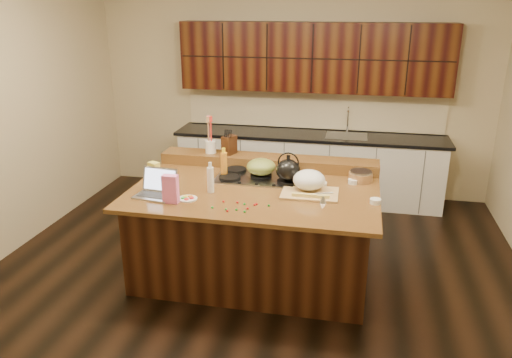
# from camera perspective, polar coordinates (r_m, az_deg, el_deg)

# --- Properties ---
(room) EXTENTS (5.52, 5.02, 2.72)m
(room) POSITION_cam_1_polar(r_m,az_deg,el_deg) (4.75, -0.13, 3.78)
(room) COLOR black
(room) RESTS_ON ground
(island) EXTENTS (2.40, 1.60, 0.92)m
(island) POSITION_cam_1_polar(r_m,az_deg,el_deg) (5.07, -0.12, -5.90)
(island) COLOR black
(island) RESTS_ON ground
(back_ledge) EXTENTS (2.40, 0.30, 0.12)m
(back_ledge) POSITION_cam_1_polar(r_m,az_deg,el_deg) (5.52, 1.40, 2.02)
(back_ledge) COLOR black
(back_ledge) RESTS_ON island
(cooktop) EXTENTS (0.92, 0.52, 0.05)m
(cooktop) POSITION_cam_1_polar(r_m,az_deg,el_deg) (5.16, 0.58, 0.24)
(cooktop) COLOR gray
(cooktop) RESTS_ON island
(back_counter) EXTENTS (3.70, 0.66, 2.40)m
(back_counter) POSITION_cam_1_polar(r_m,az_deg,el_deg) (6.93, 6.21, 5.60)
(back_counter) COLOR silver
(back_counter) RESTS_ON ground
(kettle) EXTENTS (0.27, 0.27, 0.22)m
(kettle) POSITION_cam_1_polar(r_m,az_deg,el_deg) (4.95, 3.69, 1.02)
(kettle) COLOR black
(kettle) RESTS_ON cooktop
(green_bowl) EXTENTS (0.33, 0.33, 0.17)m
(green_bowl) POSITION_cam_1_polar(r_m,az_deg,el_deg) (5.12, 0.58, 1.42)
(green_bowl) COLOR olive
(green_bowl) RESTS_ON cooktop
(laptop) EXTENTS (0.38, 0.32, 0.25)m
(laptop) POSITION_cam_1_polar(r_m,az_deg,el_deg) (4.80, -11.27, -1.05)
(laptop) COLOR #B7B7BC
(laptop) RESTS_ON island
(oil_bottle) EXTENTS (0.09, 0.09, 0.27)m
(oil_bottle) POSITION_cam_1_polar(r_m,az_deg,el_deg) (5.15, -3.69, 1.58)
(oil_bottle) COLOR #C47C22
(oil_bottle) RESTS_ON island
(vinegar_bottle) EXTENTS (0.07, 0.07, 0.25)m
(vinegar_bottle) POSITION_cam_1_polar(r_m,az_deg,el_deg) (4.77, -5.22, -0.10)
(vinegar_bottle) COLOR silver
(vinegar_bottle) RESTS_ON island
(wooden_tray) EXTENTS (0.54, 0.43, 0.22)m
(wooden_tray) POSITION_cam_1_polar(r_m,az_deg,el_deg) (4.78, 6.11, -0.45)
(wooden_tray) COLOR tan
(wooden_tray) RESTS_ON island
(ramekin_a) EXTENTS (0.13, 0.13, 0.04)m
(ramekin_a) POSITION_cam_1_polar(r_m,az_deg,el_deg) (4.65, 13.49, -2.48)
(ramekin_a) COLOR white
(ramekin_a) RESTS_ON island
(ramekin_b) EXTENTS (0.11, 0.11, 0.04)m
(ramekin_b) POSITION_cam_1_polar(r_m,az_deg,el_deg) (4.97, 7.54, -0.61)
(ramekin_b) COLOR white
(ramekin_b) RESTS_ON island
(ramekin_c) EXTENTS (0.13, 0.13, 0.04)m
(ramekin_c) POSITION_cam_1_polar(r_m,az_deg,el_deg) (5.11, 11.03, -0.27)
(ramekin_c) COLOR white
(ramekin_c) RESTS_ON island
(strainer_bowl) EXTENTS (0.30, 0.30, 0.09)m
(strainer_bowl) POSITION_cam_1_polar(r_m,az_deg,el_deg) (5.18, 11.86, 0.24)
(strainer_bowl) COLOR #996B3F
(strainer_bowl) RESTS_ON island
(kitchen_timer) EXTENTS (0.10, 0.10, 0.07)m
(kitchen_timer) POSITION_cam_1_polar(r_m,az_deg,el_deg) (4.58, 7.68, -2.26)
(kitchen_timer) COLOR silver
(kitchen_timer) RESTS_ON island
(pink_bag) EXTENTS (0.14, 0.08, 0.26)m
(pink_bag) POSITION_cam_1_polar(r_m,az_deg,el_deg) (4.57, -9.75, -1.13)
(pink_bag) COLOR pink
(pink_bag) RESTS_ON island
(candy_plate) EXTENTS (0.20, 0.20, 0.01)m
(candy_plate) POSITION_cam_1_polar(r_m,az_deg,el_deg) (4.66, -7.82, -2.24)
(candy_plate) COLOR white
(candy_plate) RESTS_ON island
(package_box) EXTENTS (0.13, 0.12, 0.15)m
(package_box) POSITION_cam_1_polar(r_m,az_deg,el_deg) (5.31, -11.57, 1.09)
(package_box) COLOR #E4DA50
(package_box) RESTS_ON island
(utensil_crock) EXTENTS (0.15, 0.15, 0.14)m
(utensil_crock) POSITION_cam_1_polar(r_m,az_deg,el_deg) (5.63, -5.21, 3.69)
(utensil_crock) COLOR white
(utensil_crock) RESTS_ON back_ledge
(knife_block) EXTENTS (0.16, 0.19, 0.21)m
(knife_block) POSITION_cam_1_polar(r_m,az_deg,el_deg) (5.57, -3.08, 3.90)
(knife_block) COLOR black
(knife_block) RESTS_ON back_ledge
(gumdrop_0) EXTENTS (0.02, 0.02, 0.02)m
(gumdrop_0) POSITION_cam_1_polar(r_m,az_deg,el_deg) (4.40, -0.97, -3.35)
(gumdrop_0) COLOR red
(gumdrop_0) RESTS_ON island
(gumdrop_1) EXTENTS (0.02, 0.02, 0.02)m
(gumdrop_1) POSITION_cam_1_polar(r_m,az_deg,el_deg) (4.37, -2.26, -3.52)
(gumdrop_1) COLOR #198C26
(gumdrop_1) RESTS_ON island
(gumdrop_2) EXTENTS (0.02, 0.02, 0.02)m
(gumdrop_2) POSITION_cam_1_polar(r_m,az_deg,el_deg) (4.53, -2.14, -2.67)
(gumdrop_2) COLOR red
(gumdrop_2) RESTS_ON island
(gumdrop_3) EXTENTS (0.02, 0.02, 0.02)m
(gumdrop_3) POSITION_cam_1_polar(r_m,az_deg,el_deg) (4.49, -1.34, -2.87)
(gumdrop_3) COLOR #198C26
(gumdrop_3) RESTS_ON island
(gumdrop_4) EXTENTS (0.02, 0.02, 0.02)m
(gumdrop_4) POSITION_cam_1_polar(r_m,az_deg,el_deg) (4.36, -3.30, -3.64)
(gumdrop_4) COLOR red
(gumdrop_4) RESTS_ON island
(gumdrop_5) EXTENTS (0.02, 0.02, 0.02)m
(gumdrop_5) POSITION_cam_1_polar(r_m,az_deg,el_deg) (4.46, 1.48, -3.04)
(gumdrop_5) COLOR #198C26
(gumdrop_5) RESTS_ON island
(gumdrop_6) EXTENTS (0.02, 0.02, 0.02)m
(gumdrop_6) POSITION_cam_1_polar(r_m,az_deg,el_deg) (4.47, -0.16, -2.97)
(gumdrop_6) COLOR red
(gumdrop_6) RESTS_ON island
(gumdrop_7) EXTENTS (0.02, 0.02, 0.02)m
(gumdrop_7) POSITION_cam_1_polar(r_m,az_deg,el_deg) (4.43, -5.02, -3.26)
(gumdrop_7) COLOR #198C26
(gumdrop_7) RESTS_ON island
(gumdrop_8) EXTENTS (0.02, 0.02, 0.02)m
(gumdrop_8) POSITION_cam_1_polar(r_m,az_deg,el_deg) (4.56, -3.74, -2.57)
(gumdrop_8) COLOR red
(gumdrop_8) RESTS_ON island
(gumdrop_9) EXTENTS (0.02, 0.02, 0.02)m
(gumdrop_9) POSITION_cam_1_polar(r_m,az_deg,el_deg) (4.38, -3.46, -3.49)
(gumdrop_9) COLOR #198C26
(gumdrop_9) RESTS_ON island
(gumdrop_10) EXTENTS (0.02, 0.02, 0.02)m
(gumdrop_10) POSITION_cam_1_polar(r_m,az_deg,el_deg) (4.49, 0.07, -2.86)
(gumdrop_10) COLOR red
(gumdrop_10) RESTS_ON island
(gumdrop_11) EXTENTS (0.02, 0.02, 0.02)m
(gumdrop_11) POSITION_cam_1_polar(r_m,az_deg,el_deg) (4.33, -1.32, -3.74)
(gumdrop_11) COLOR #198C26
(gumdrop_11) RESTS_ON island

